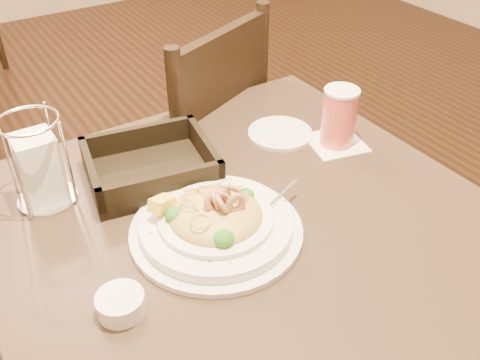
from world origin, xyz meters
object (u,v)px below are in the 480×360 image
dining_chair_near (189,158)px  pasta_bowl (216,221)px  butter_ramekin (121,304)px  bread_basket (151,168)px  side_plate (280,133)px  napkin_caddy (39,167)px  main_table (245,303)px  drink_glass (339,118)px

dining_chair_near → pasta_bowl: dining_chair_near is taller
butter_ramekin → bread_basket: bearing=57.3°
dining_chair_near → bread_basket: (-0.25, -0.33, 0.25)m
pasta_bowl → side_plate: size_ratio=2.31×
dining_chair_near → napkin_caddy: dining_chair_near is taller
main_table → dining_chair_near: size_ratio=0.97×
butter_ramekin → side_plate: bearing=29.4°
main_table → dining_chair_near: dining_chair_near is taller
bread_basket → napkin_caddy: (-0.20, 0.04, 0.05)m
napkin_caddy → pasta_bowl: bearing=-49.1°
main_table → side_plate: (0.23, 0.21, 0.23)m
dining_chair_near → drink_glass: dining_chair_near is taller
drink_glass → bread_basket: bearing=165.6°
dining_chair_near → butter_ramekin: 0.80m
pasta_bowl → drink_glass: 0.40m
main_table → side_plate: size_ratio=6.08×
dining_chair_near → side_plate: (0.07, -0.34, 0.23)m
drink_glass → side_plate: drink_glass is taller
dining_chair_near → napkin_caddy: 0.62m
pasta_bowl → napkin_caddy: bearing=130.9°
side_plate → drink_glass: bearing=-48.7°
napkin_caddy → side_plate: (0.52, -0.05, -0.07)m
napkin_caddy → butter_ramekin: napkin_caddy is taller
dining_chair_near → side_plate: dining_chair_near is taller
napkin_caddy → butter_ramekin: bearing=-87.6°
bread_basket → side_plate: (0.32, -0.01, -0.02)m
main_table → drink_glass: drink_glass is taller
dining_chair_near → napkin_caddy: bearing=9.8°
bread_basket → butter_ramekin: 0.35m
main_table → side_plate: 0.39m
drink_glass → dining_chair_near: bearing=109.8°
dining_chair_near → butter_ramekin: size_ratio=12.47×
main_table → pasta_bowl: bearing=-178.7°
pasta_bowl → drink_glass: size_ratio=2.41×
pasta_bowl → napkin_caddy: 0.35m
drink_glass → side_plate: 0.14m
dining_chair_near → side_plate: 0.42m
dining_chair_near → side_plate: bearing=79.1°
main_table → drink_glass: 0.45m
main_table → napkin_caddy: (-0.29, 0.26, 0.31)m
bread_basket → side_plate: bread_basket is taller
drink_glass → napkin_caddy: size_ratio=0.78×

